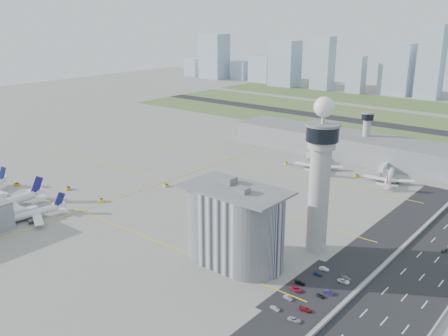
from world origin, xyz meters
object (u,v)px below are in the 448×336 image
Objects in this scene: airplane_far_a at (319,161)px; car_lot_3 at (300,283)px; car_lot_1 at (288,298)px; airplane_far_b at (390,174)px; car_lot_7 at (306,310)px; tug_2 at (102,200)px; secondary_tower at (366,132)px; airplane_near_b at (1,199)px; car_lot_8 at (321,296)px; car_lot_11 at (346,278)px; car_lot_6 at (295,320)px; car_lot_2 at (296,289)px; car_lot_0 at (275,308)px; car_lot_4 at (318,274)px; jet_bridge_far_1 at (385,166)px; jet_bridge_near_2 at (8,219)px; tug_1 at (69,188)px; jet_bridge_far_0 at (315,153)px; car_lot_9 at (329,292)px; car_lot_10 at (344,281)px; control_tower at (320,170)px; car_hw_1 at (444,250)px; admin_building at (235,226)px; tug_5 at (357,176)px; tug_0 at (17,184)px; tug_3 at (166,185)px; airplane_near_c at (28,210)px; car_lot_5 at (324,269)px; tug_4 at (286,163)px.

airplane_far_a reaches higher than car_lot_3.
airplane_far_b is at bearing 14.08° from car_lot_1.
tug_2 is at bearing 73.27° from car_lot_7.
secondary_tower is 0.70× the size of airplane_near_b.
car_lot_11 reaches higher than car_lot_8.
car_lot_2 is at bearing 21.69° from car_lot_6.
airplane_far_a is at bearing -107.87° from secondary_tower.
car_lot_3 is at bearing 13.08° from car_lot_0.
car_lot_1 is 21.30m from car_lot_4.
car_lot_2 is (31.35, -158.08, -2.20)m from jet_bridge_far_1.
jet_bridge_near_2 is 50.11m from tug_1.
car_lot_0 is at bearing 15.40° from jet_bridge_far_0.
car_lot_1 is at bearing 7.78° from car_lot_0.
car_lot_1 is at bearing 65.32° from car_lot_7.
car_lot_9 is 10.43m from car_lot_10.
car_lot_1 is at bearing 97.63° from airplane_near_b.
car_lot_8 is (20.08, -32.32, -34.49)m from control_tower.
jet_bridge_near_2 is 138.56m from car_lot_0.
car_hw_1 is at bearing 40.77° from jet_bridge_far_0.
jet_bridge_near_2 is 3.28× the size of car_lot_11.
admin_building reaches higher than tug_5.
car_lot_8 is (162.94, 30.16, -5.87)m from airplane_near_b.
car_lot_3 is (154.33, -6.34, -0.40)m from tug_1.
tug_0 is (-153.18, -161.77, -1.96)m from jet_bridge_far_1.
control_tower is at bearing 35.45° from car_lot_9.
car_lot_8 is (125.50, -47.88, -0.31)m from tug_3.
tug_5 is at bearing -29.11° from jet_bridge_far_1.
jet_bridge_near_2 is (-70.04, -170.81, -2.26)m from airplane_far_a.
car_lot_10 is at bearing -26.78° from car_lot_2.
car_lot_1 is (133.78, 19.66, -4.48)m from airplane_near_c.
car_lot_3 is at bearing 18.89° from car_lot_6.
car_lot_9 is (91.43, -152.51, -2.20)m from jet_bridge_far_0.
secondary_tower is 6.77× the size of car_lot_2.
car_lot_9 reaches higher than car_lot_5.
tug_1 is 195.22m from car_hw_1.
car_lot_8 is (145.08, 36.68, -2.30)m from jet_bridge_near_2.
airplane_near_c is 134.48m from car_lot_0.
airplane_near_c is at bearing 95.71° from airplane_near_b.
car_lot_11 is (97.17, -111.87, -0.22)m from tug_4.
secondary_tower reaches higher than car_lot_8.
jet_bridge_far_1 is 3.67× the size of car_lot_5.
car_lot_4 is (133.74, 40.96, -4.47)m from airplane_near_c.
tug_3 is 115.18m from tug_5.
control_tower is 17.56× the size of car_lot_0.
car_lot_10 is (136.58, 4.79, -0.27)m from tug_2.
car_lot_7 is at bearing 164.23° from tug_3.
control_tower is 4.61× the size of jet_bridge_far_1.
car_lot_4 is (21.39, -123.16, -4.29)m from airplane_far_b.
tug_2 reaches higher than tug_3.
tug_1 is (-1.57, 39.63, -5.46)m from airplane_near_b.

